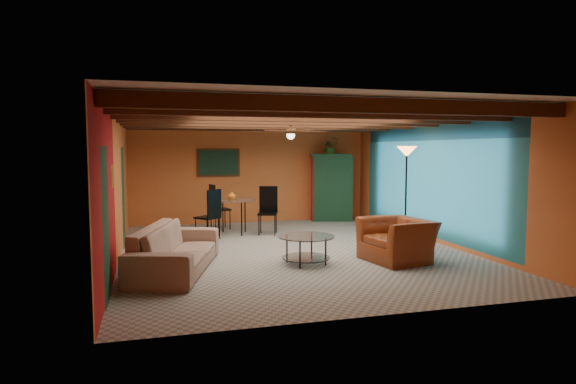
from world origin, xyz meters
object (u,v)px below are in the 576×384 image
object	(u,v)px
armchair	(397,240)
vase	(232,182)
coffee_table	(306,250)
floor_lamp	(406,194)
armoire	(330,188)
dining_table	(232,210)
potted_plant	(330,147)
sofa	(176,248)

from	to	relation	value
armchair	vase	world-z (taller)	vase
coffee_table	floor_lamp	bearing A→B (deg)	27.42
armoire	vase	world-z (taller)	armoire
coffee_table	vase	world-z (taller)	vase
floor_lamp	vase	size ratio (longest dim) A/B	10.56
coffee_table	armoire	size ratio (longest dim) A/B	0.55
armchair	armoire	distance (m)	5.17
armchair	vase	size ratio (longest dim) A/B	5.94
vase	armchair	bearing A→B (deg)	-56.04
coffee_table	vase	distance (m)	3.60
dining_table	armoire	xyz separation A→B (m)	(3.03, 1.52, 0.34)
floor_lamp	potted_plant	distance (m)	3.67
sofa	armchair	size ratio (longest dim) A/B	2.20
armchair	dining_table	distance (m)	4.34
dining_table	vase	size ratio (longest dim) A/B	11.12
armoire	floor_lamp	size ratio (longest dim) A/B	0.87
coffee_table	potted_plant	world-z (taller)	potted_plant
dining_table	floor_lamp	xyz separation A→B (m)	(3.48, -1.97, 0.47)
dining_table	potted_plant	bearing A→B (deg)	26.61
armchair	coffee_table	xyz separation A→B (m)	(-1.65, 0.22, -0.13)
armoire	floor_lamp	distance (m)	3.52
armoire	floor_lamp	xyz separation A→B (m)	(0.45, -3.49, 0.13)
coffee_table	floor_lamp	size ratio (longest dim) A/B	0.48
dining_table	floor_lamp	distance (m)	4.03
armchair	floor_lamp	world-z (taller)	floor_lamp
armchair	potted_plant	world-z (taller)	potted_plant
coffee_table	dining_table	bearing A→B (deg)	102.90
armchair	potted_plant	bearing A→B (deg)	163.27
armchair	coffee_table	bearing A→B (deg)	-107.46
coffee_table	floor_lamp	xyz separation A→B (m)	(2.71, 1.40, 0.79)
coffee_table	potted_plant	distance (m)	5.69
sofa	floor_lamp	size ratio (longest dim) A/B	1.24
floor_lamp	armoire	bearing A→B (deg)	97.35
coffee_table	armoire	xyz separation A→B (m)	(2.26, 4.89, 0.66)
coffee_table	dining_table	xyz separation A→B (m)	(-0.77, 3.38, 0.32)
floor_lamp	vase	distance (m)	4.00
sofa	potted_plant	size ratio (longest dim) A/B	5.00
dining_table	vase	world-z (taller)	vase
sofa	armoire	bearing A→B (deg)	-26.70
sofa	armoire	distance (m)	6.58
vase	dining_table	bearing A→B (deg)	0.00
sofa	coffee_table	xyz separation A→B (m)	(2.22, -0.11, -0.12)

